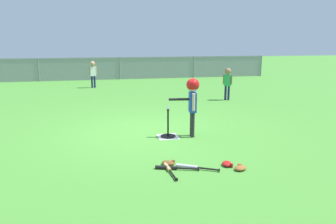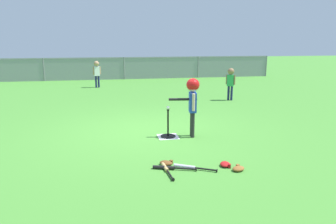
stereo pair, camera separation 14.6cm
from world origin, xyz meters
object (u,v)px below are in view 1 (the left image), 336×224
object	(u,v)px
glove_tossed_aside	(227,164)
glove_near_bats	(168,163)
fielder_near_right	(228,80)
spare_bat_silver	(191,167)
batting_tee	(168,133)
spare_bat_black	(171,168)
spare_bat_wood	(168,168)
baseball_on_tee	(168,108)
glove_by_plate	(240,168)
fielder_deep_left	(93,71)
batter_child	(192,95)

from	to	relation	value
glove_tossed_aside	glove_near_bats	bearing A→B (deg)	166.09
fielder_near_right	spare_bat_silver	bearing A→B (deg)	-117.11
batting_tee	spare_bat_silver	size ratio (longest dim) A/B	0.92
spare_bat_silver	spare_bat_black	bearing A→B (deg)	174.29
spare_bat_black	spare_bat_silver	bearing A→B (deg)	-5.71
spare_bat_wood	baseball_on_tee	bearing A→B (deg)	78.40
glove_near_bats	glove_by_plate	bearing A→B (deg)	-22.04
spare_bat_wood	spare_bat_black	bearing A→B (deg)	22.78
glove_by_plate	glove_tossed_aside	size ratio (longest dim) A/B	1.03
fielder_near_right	spare_bat_black	world-z (taller)	fielder_near_right
spare_bat_wood	spare_bat_silver	bearing A→B (deg)	-2.45
fielder_deep_left	fielder_near_right	bearing A→B (deg)	-40.15
spare_bat_wood	glove_near_bats	xyz separation A→B (m)	(0.05, 0.22, 0.01)
batting_tee	batter_child	bearing A→B (deg)	-7.87
batter_child	glove_tossed_aside	xyz separation A→B (m)	(0.12, -1.72, -0.87)
fielder_deep_left	batter_child	bearing A→B (deg)	-73.99
fielder_near_right	spare_bat_black	xyz separation A→B (m)	(-3.20, -5.56, -0.68)
glove_near_bats	fielder_deep_left	bearing A→B (deg)	98.57
glove_by_plate	glove_tossed_aside	distance (m)	0.25
fielder_near_right	glove_near_bats	xyz separation A→B (m)	(-3.20, -5.36, -0.68)
batter_child	spare_bat_black	xyz separation A→B (m)	(-0.84, -1.69, -0.87)
spare_bat_silver	spare_bat_black	world-z (taller)	same
batting_tee	spare_bat_wood	distance (m)	1.81
batting_tee	spare_bat_silver	distance (m)	1.79
spare_bat_wood	spare_bat_black	size ratio (longest dim) A/B	0.99
batter_child	glove_by_plate	world-z (taller)	batter_child
batter_child	fielder_near_right	xyz separation A→B (m)	(2.37, 3.87, -0.19)
spare_bat_wood	glove_near_bats	size ratio (longest dim) A/B	2.53
baseball_on_tee	spare_bat_silver	bearing A→B (deg)	-89.48
fielder_deep_left	spare_bat_wood	world-z (taller)	fielder_deep_left
fielder_near_right	glove_tossed_aside	distance (m)	6.07
batting_tee	fielder_near_right	distance (m)	4.81
batter_child	fielder_near_right	world-z (taller)	batter_child
batter_child	glove_by_plate	bearing A→B (deg)	-82.11
fielder_near_right	spare_bat_silver	distance (m)	6.32
batter_child	spare_bat_black	size ratio (longest dim) A/B	1.83
batting_tee	fielder_deep_left	world-z (taller)	fielder_deep_left
baseball_on_tee	batter_child	distance (m)	0.58
batting_tee	spare_bat_black	size ratio (longest dim) A/B	0.87
spare_bat_silver	fielder_near_right	bearing A→B (deg)	62.89
baseball_on_tee	spare_bat_silver	world-z (taller)	baseball_on_tee
spare_bat_black	glove_by_plate	bearing A→B (deg)	-12.60
baseball_on_tee	spare_bat_black	xyz separation A→B (m)	(-0.32, -1.76, -0.61)
baseball_on_tee	batting_tee	bearing A→B (deg)	-90.00
baseball_on_tee	spare_bat_black	bearing A→B (deg)	-100.40
batter_child	spare_bat_black	bearing A→B (deg)	-116.35
batter_child	spare_bat_wood	xyz separation A→B (m)	(-0.88, -1.70, -0.87)
batting_tee	glove_tossed_aside	bearing A→B (deg)	-70.50
batting_tee	fielder_near_right	size ratio (longest dim) A/B	0.55
fielder_deep_left	spare_bat_wood	size ratio (longest dim) A/B	1.67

